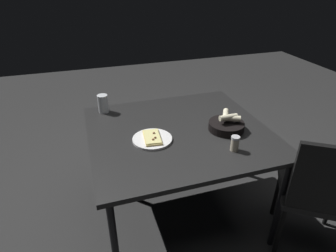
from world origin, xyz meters
TOP-DOWN VIEW (x-y plane):
  - ground at (0.00, 0.00)m, footprint 8.00×8.00m
  - dining_table at (0.00, 0.00)m, footprint 1.08×1.18m
  - pizza_plate at (-0.07, 0.20)m, footprint 0.25×0.25m
  - bread_basket at (-0.09, -0.31)m, footprint 0.24×0.24m
  - beer_glass at (0.43, 0.44)m, footprint 0.08×0.08m
  - pepper_shaker at (-0.33, -0.23)m, footprint 0.05×0.05m
  - chair_near at (-0.58, -0.72)m, footprint 0.61×0.61m

SIDE VIEW (x-z plane):
  - ground at x=0.00m, z-range 0.00..0.00m
  - chair_near at x=-0.58m, z-range 0.07..0.97m
  - dining_table at x=0.00m, z-range 0.32..1.07m
  - pizza_plate at x=-0.07m, z-range 0.74..0.78m
  - bread_basket at x=-0.09m, z-range 0.73..0.85m
  - pepper_shaker at x=-0.33m, z-range 0.75..0.84m
  - beer_glass at x=0.43m, z-range 0.74..0.88m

